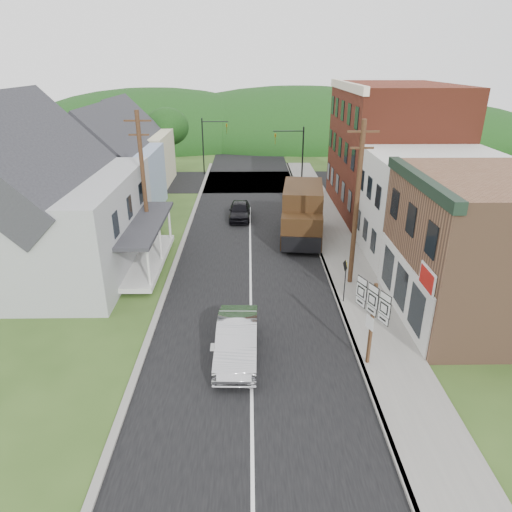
{
  "coord_description": "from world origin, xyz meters",
  "views": [
    {
      "loc": [
        -0.05,
        -19.45,
        11.68
      ],
      "look_at": [
        0.29,
        2.45,
        2.2
      ],
      "focal_mm": 32.0,
      "sensor_mm": 36.0,
      "label": 1
    }
  ],
  "objects_px": {
    "delivery_van": "(302,213)",
    "warning_sign": "(345,275)",
    "dark_sedan": "(240,211)",
    "route_sign_cluster": "(372,313)",
    "silver_sedan": "(237,340)"
  },
  "relations": [
    {
      "from": "delivery_van",
      "to": "warning_sign",
      "type": "distance_m",
      "value": 9.47
    },
    {
      "from": "silver_sedan",
      "to": "delivery_van",
      "type": "height_order",
      "value": "delivery_van"
    },
    {
      "from": "silver_sedan",
      "to": "delivery_van",
      "type": "relative_size",
      "value": 0.71
    },
    {
      "from": "silver_sedan",
      "to": "dark_sedan",
      "type": "bearing_deg",
      "value": 91.92
    },
    {
      "from": "silver_sedan",
      "to": "dark_sedan",
      "type": "height_order",
      "value": "silver_sedan"
    },
    {
      "from": "delivery_van",
      "to": "warning_sign",
      "type": "xyz_separation_m",
      "value": [
        1.15,
        -9.4,
        -0.21
      ]
    },
    {
      "from": "silver_sedan",
      "to": "warning_sign",
      "type": "relative_size",
      "value": 2.06
    },
    {
      "from": "dark_sedan",
      "to": "delivery_van",
      "type": "height_order",
      "value": "delivery_van"
    },
    {
      "from": "dark_sedan",
      "to": "route_sign_cluster",
      "type": "height_order",
      "value": "route_sign_cluster"
    },
    {
      "from": "dark_sedan",
      "to": "route_sign_cluster",
      "type": "bearing_deg",
      "value": -72.8
    },
    {
      "from": "route_sign_cluster",
      "to": "warning_sign",
      "type": "xyz_separation_m",
      "value": [
        0.03,
        5.19,
        -0.85
      ]
    },
    {
      "from": "route_sign_cluster",
      "to": "warning_sign",
      "type": "height_order",
      "value": "route_sign_cluster"
    },
    {
      "from": "silver_sedan",
      "to": "warning_sign",
      "type": "distance_m",
      "value": 7.05
    },
    {
      "from": "warning_sign",
      "to": "dark_sedan",
      "type": "bearing_deg",
      "value": 103.75
    },
    {
      "from": "delivery_van",
      "to": "silver_sedan",
      "type": "bearing_deg",
      "value": -100.14
    }
  ]
}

